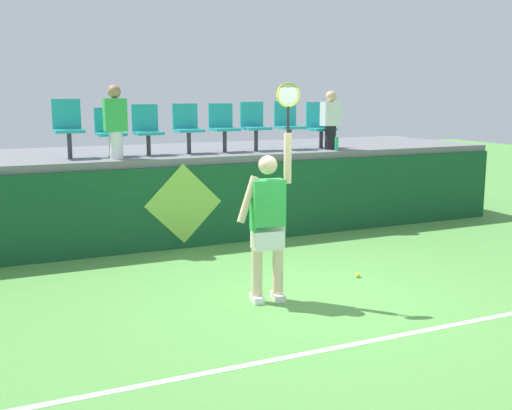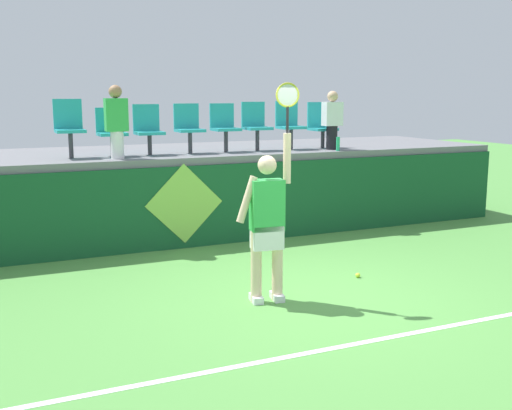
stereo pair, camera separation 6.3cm
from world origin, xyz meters
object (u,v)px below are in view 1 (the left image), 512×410
Objects in this scene: water_bottle at (337,144)px; stadium_chair_1 at (110,130)px; stadium_chair_6 at (288,123)px; stadium_chair_0 at (68,125)px; tennis_player at (268,221)px; spectator_0 at (115,120)px; spectator_1 at (331,119)px; tennis_ball at (358,275)px; stadium_chair_3 at (187,126)px; stadium_chair_2 at (147,128)px; stadium_chair_5 at (254,124)px; stadium_chair_7 at (319,124)px; stadium_chair_4 at (223,125)px.

water_bottle is 3.91m from stadium_chair_1.
stadium_chair_1 is 0.90× the size of stadium_chair_6.
stadium_chair_0 is 1.18× the size of stadium_chair_1.
tennis_player reaches higher than stadium_chair_6.
spectator_0 reaches higher than stadium_chair_1.
spectator_1 reaches higher than stadium_chair_0.
stadium_chair_3 reaches higher than tennis_ball.
tennis_ball is at bearing -59.97° from stadium_chair_2.
water_bottle is at bearing -10.18° from stadium_chair_1.
stadium_chair_0 is 4.54m from spectator_1.
spectator_1 is (3.88, 0.04, -0.05)m from spectator_0.
stadium_chair_3 is 0.74× the size of spectator_0.
stadium_chair_1 is (-3.83, 0.69, 0.30)m from water_bottle.
stadium_chair_5 reaches higher than stadium_chair_7.
stadium_chair_3 is 1.25m from stadium_chair_5.
stadium_chair_4 is at bearing 159.85° from water_bottle.
stadium_chair_5 reaches higher than stadium_chair_1.
stadium_chair_2 is at bearing 96.64° from tennis_player.
stadium_chair_0 is at bearing 133.56° from tennis_ball.
tennis_ball is at bearing 13.37° from tennis_player.
stadium_chair_5 is at bearing 67.94° from tennis_player.
stadium_chair_7 is at bearing 6.62° from spectator_0.
stadium_chair_2 is at bearing 36.39° from spectator_0.
tennis_player reaches higher than stadium_chair_2.
stadium_chair_6 is (1.91, 0.00, 0.02)m from stadium_chair_3.
stadium_chair_0 is at bearing 179.88° from stadium_chair_3.
spectator_1 is (1.33, 2.96, 1.94)m from tennis_ball.
stadium_chair_1 is 0.69× the size of spectator_0.
tennis_player is 10.39× the size of water_bottle.
spectator_1 reaches higher than stadium_chair_7.
water_bottle is at bearing 47.31° from tennis_player.
spectator_0 is at bearing 176.32° from water_bottle.
stadium_chair_0 is at bearing 179.90° from stadium_chair_4.
tennis_player is 3.09× the size of stadium_chair_2.
spectator_1 is (3.27, -0.40, 0.10)m from stadium_chair_2.
stadium_chair_6 is at bearing -0.01° from stadium_chair_2.
water_bottle is 3.32m from stadium_chair_2.
stadium_chair_6 reaches higher than stadium_chair_7.
stadium_chair_0 is at bearing 114.39° from tennis_player.
stadium_chair_2 is 3.27m from stadium_chair_7.
stadium_chair_5 reaches higher than stadium_chair_2.
spectator_1 is at bearing -7.03° from stadium_chair_2.
tennis_ball is 0.08× the size of stadium_chair_5.
stadium_chair_0 is at bearing 145.33° from spectator_0.
water_bottle is 3.87m from spectator_0.
spectator_0 is (-0.61, -0.45, 0.15)m from stadium_chair_2.
stadium_chair_7 is at bearing 0.05° from stadium_chair_2.
spectator_1 is at bearing -5.11° from stadium_chair_0.
spectator_0 reaches higher than stadium_chair_6.
tennis_player reaches higher than stadium_chair_0.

